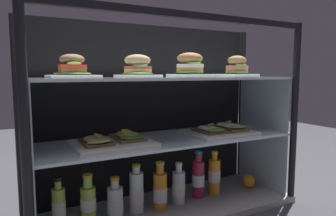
{
  "coord_description": "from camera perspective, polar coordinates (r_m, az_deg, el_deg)",
  "views": [
    {
      "loc": [
        -0.71,
        -1.31,
        0.69
      ],
      "look_at": [
        0.0,
        0.0,
        0.53
      ],
      "focal_mm": 33.26,
      "sensor_mm": 36.0,
      "label": 1
    }
  ],
  "objects": [
    {
      "name": "juice_bottle_front_second",
      "position": [
        1.71,
        5.57,
        -12.59
      ],
      "size": [
        0.07,
        0.07,
        0.25
      ],
      "color": "#A0213B",
      "rests_on": "case_base_deck"
    },
    {
      "name": "plated_roll_sandwich_right_of_center",
      "position": [
        1.38,
        -17.11,
        6.78
      ],
      "size": [
        0.2,
        0.2,
        0.1
      ],
      "color": "white",
      "rests_on": "shelf_upper_glass"
    },
    {
      "name": "orange_fruit_beside_bottles",
      "position": [
        1.91,
        14.53,
        -12.85
      ],
      "size": [
        0.08,
        0.08,
        0.08
      ],
      "primitive_type": "sphere",
      "color": "orange",
      "rests_on": "case_base_deck"
    },
    {
      "name": "juice_bottle_front_middle",
      "position": [
        1.48,
        -14.4,
        -16.42
      ],
      "size": [
        0.07,
        0.07,
        0.22
      ],
      "color": "#B1D24B",
      "rests_on": "case_base_deck"
    },
    {
      "name": "shelf_lower_glass",
      "position": [
        1.53,
        0.0,
        -5.75
      ],
      "size": [
        1.27,
        0.39,
        0.01
      ],
      "primitive_type": "cube",
      "color": "silver",
      "rests_on": "riser_lower_tier"
    },
    {
      "name": "open_sandwich_tray_left_of_center",
      "position": [
        1.65,
        9.56,
        -4.02
      ],
      "size": [
        0.34,
        0.27,
        0.06
      ],
      "color": "white",
      "rests_on": "shelf_lower_glass"
    },
    {
      "name": "plated_roll_sandwich_near_right_corner",
      "position": [
        1.75,
        12.52,
        6.96
      ],
      "size": [
        0.17,
        0.17,
        0.12
      ],
      "color": "white",
      "rests_on": "shelf_upper_glass"
    },
    {
      "name": "juice_bottle_tucked_behind",
      "position": [
        1.49,
        -9.64,
        -16.77
      ],
      "size": [
        0.07,
        0.07,
        0.19
      ],
      "color": "white",
      "rests_on": "case_base_deck"
    },
    {
      "name": "plated_roll_sandwich_far_right",
      "position": [
        1.48,
        -5.58,
        7.19
      ],
      "size": [
        0.18,
        0.18,
        0.11
      ],
      "color": "white",
      "rests_on": "shelf_upper_glass"
    },
    {
      "name": "riser_lower_tier",
      "position": [
        1.57,
        0.0,
        -11.92
      ],
      "size": [
        1.25,
        0.37,
        0.33
      ],
      "color": "silver",
      "rests_on": "case_base_deck"
    },
    {
      "name": "juice_bottle_front_right_end",
      "position": [
        1.54,
        -5.79,
        -15.04
      ],
      "size": [
        0.07,
        0.07,
        0.23
      ],
      "color": "white",
      "rests_on": "case_base_deck"
    },
    {
      "name": "ground_plane",
      "position": [
        1.65,
        0.0,
        -18.85
      ],
      "size": [
        6.0,
        6.0,
        0.02
      ],
      "primitive_type": "cube",
      "color": "#414246",
      "rests_on": "ground"
    },
    {
      "name": "case_base_deck",
      "position": [
        1.64,
        0.0,
        -18.01
      ],
      "size": [
        1.32,
        0.44,
        0.03
      ],
      "primitive_type": "cube",
      "color": "#A5A4A2",
      "rests_on": "ground"
    },
    {
      "name": "open_sandwich_tray_far_right",
      "position": [
        1.39,
        -10.03,
        -5.97
      ],
      "size": [
        0.34,
        0.27,
        0.06
      ],
      "color": "white",
      "rests_on": "shelf_lower_glass"
    },
    {
      "name": "juice_bottle_near_post",
      "position": [
        1.58,
        -1.47,
        -14.78
      ],
      "size": [
        0.07,
        0.07,
        0.23
      ],
      "color": "orange",
      "rests_on": "case_base_deck"
    },
    {
      "name": "riser_upper_tier",
      "position": [
        1.5,
        0.0,
        -0.23
      ],
      "size": [
        1.25,
        0.37,
        0.28
      ],
      "color": "silver",
      "rests_on": "shelf_lower_glass"
    },
    {
      "name": "juice_bottle_back_left",
      "position": [
        1.47,
        -19.37,
        -16.75
      ],
      "size": [
        0.06,
        0.06,
        0.22
      ],
      "color": "#B0CD49",
      "rests_on": "case_base_deck"
    },
    {
      "name": "case_frame",
      "position": [
        1.61,
        -2.04,
        0.02
      ],
      "size": [
        1.32,
        0.44,
        0.95
      ],
      "color": "black",
      "rests_on": "ground"
    },
    {
      "name": "juice_bottle_back_center",
      "position": [
        1.77,
        8.48,
        -12.14
      ],
      "size": [
        0.07,
        0.07,
        0.24
      ],
      "color": "orange",
      "rests_on": "case_base_deck"
    },
    {
      "name": "shelf_upper_glass",
      "position": [
        1.49,
        0.0,
        5.42
      ],
      "size": [
        1.27,
        0.39,
        0.01
      ],
      "primitive_type": "cube",
      "color": "silver",
      "rests_on": "riser_upper_tier"
    },
    {
      "name": "juice_bottle_front_fourth",
      "position": [
        1.64,
        1.97,
        -14.24
      ],
      "size": [
        0.07,
        0.07,
        0.21
      ],
      "color": "white",
      "rests_on": "case_base_deck"
    },
    {
      "name": "plated_roll_sandwich_near_left_corner",
      "position": [
        1.58,
        4.02,
        7.45
      ],
      "size": [
        0.18,
        0.18,
        0.12
      ],
      "color": "white",
      "rests_on": "shelf_upper_glass"
    }
  ]
}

